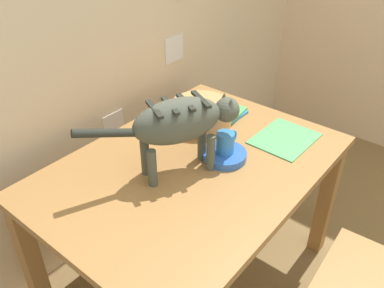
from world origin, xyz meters
name	(u,v)px	position (x,y,z in m)	size (l,w,h in m)	color
wall_rear	(82,10)	(0.00, 2.02, 1.25)	(4.32, 0.11, 2.50)	beige
dining_table	(192,180)	(-0.02, 1.38, 0.64)	(1.29, 0.92, 0.73)	#9D6E3B
cat	(181,122)	(-0.08, 1.38, 0.95)	(0.60, 0.33, 0.33)	#4A4E41
saucer_bowl	(225,155)	(0.10, 1.29, 0.74)	(0.19, 0.19, 0.03)	#2C5CB5
coffee_mug	(226,142)	(0.10, 1.29, 0.81)	(0.12, 0.08, 0.09)	#2F78C4
magazine	(285,138)	(0.40, 1.17, 0.73)	(0.29, 0.24, 0.01)	#53A661
book_stack	(228,114)	(0.41, 1.50, 0.74)	(0.20, 0.15, 0.03)	#3687CD
wicker_basket	(201,113)	(0.27, 1.56, 0.78)	(0.30, 0.30, 0.11)	tan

